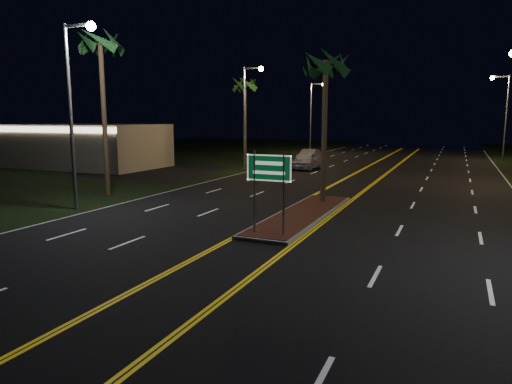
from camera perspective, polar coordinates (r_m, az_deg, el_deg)
The scene contains 14 objects.
ground at distance 15.25m, azimuth -2.42°, elevation -8.16°, with size 120.00×120.00×0.00m, color black.
grass_left at distance 52.88m, azimuth -19.98°, elevation 3.71°, with size 40.00×110.00×0.01m, color black.
median_island at distance 21.53m, azimuth 5.82°, elevation -2.82°, with size 2.25×10.25×0.17m.
highway_sign at distance 17.24m, azimuth 1.63°, elevation 2.04°, with size 1.80×0.08×3.20m.
commercial_building at distance 46.38m, azimuth -20.79°, elevation 5.45°, with size 15.00×8.12×4.00m.
streetlight_left_near at distance 24.14m, azimuth -21.66°, elevation 11.19°, with size 1.91×0.44×9.00m.
streetlight_left_mid at distance 40.80m, azimuth -0.98°, elevation 10.75°, with size 1.91×0.44×9.00m.
streetlight_left_far at distance 59.56m, azimuth 7.22°, elevation 10.19°, with size 1.91×0.44×9.00m.
streetlight_right_far at distance 55.22m, azimuth 28.48°, elevation 9.25°, with size 1.91×0.44×9.00m.
palm_median at distance 24.57m, azimuth 8.72°, elevation 15.46°, with size 2.40×2.40×8.30m.
palm_left_near at distance 28.62m, azimuth -18.88°, elevation 17.02°, with size 2.40×2.40×9.80m.
palm_left_far at distance 45.45m, azimuth -1.40°, elevation 13.22°, with size 2.40×2.40×8.80m.
car_near at distance 41.63m, azimuth 6.42°, elevation 4.09°, with size 2.28×5.32×1.77m, color silver.
car_far at distance 47.92m, azimuth 6.63°, elevation 4.65°, with size 2.07×4.82×1.61m, color #ADB0B7.
Camera 1 is at (6.44, -13.06, 4.55)m, focal length 32.00 mm.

